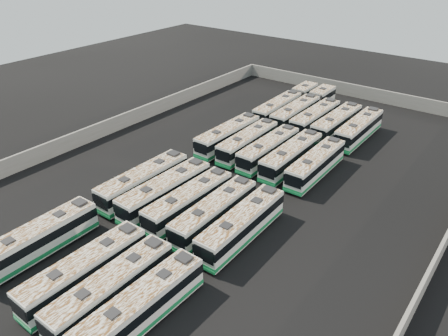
# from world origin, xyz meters

# --- Properties ---
(ground) EXTENTS (140.00, 140.00, 0.00)m
(ground) POSITION_xyz_m (0.00, 0.00, 0.00)
(ground) COLOR black
(ground) RESTS_ON ground
(perimeter_wall) EXTENTS (45.20, 73.20, 2.20)m
(perimeter_wall) POSITION_xyz_m (0.00, 0.00, 1.10)
(perimeter_wall) COLOR #65635E
(perimeter_wall) RESTS_ON ground
(bus_front_far_left) EXTENTS (2.52, 11.28, 3.17)m
(bus_front_far_left) POSITION_xyz_m (-6.34, -20.98, 1.62)
(bus_front_far_left) COLOR #B9BCB5
(bus_front_far_left) RESTS_ON ground
(bus_front_center) EXTENTS (2.44, 11.28, 3.17)m
(bus_front_center) POSITION_xyz_m (0.29, -21.03, 1.62)
(bus_front_center) COLOR #B9BCB5
(bus_front_center) RESTS_ON ground
(bus_front_right) EXTENTS (2.52, 11.22, 3.15)m
(bus_front_right) POSITION_xyz_m (3.53, -21.01, 1.61)
(bus_front_right) COLOR #B9BCB5
(bus_front_right) RESTS_ON ground
(bus_front_far_right) EXTENTS (2.50, 11.19, 3.14)m
(bus_front_far_right) POSITION_xyz_m (6.66, -20.90, 1.61)
(bus_front_far_right) COLOR #B9BCB5
(bus_front_far_right) RESTS_ON ground
(bus_midfront_far_left) EXTENTS (2.49, 11.59, 3.26)m
(bus_midfront_far_left) POSITION_xyz_m (-6.31, -8.34, 1.67)
(bus_midfront_far_left) COLOR #B9BCB5
(bus_midfront_far_left) RESTS_ON ground
(bus_midfront_left) EXTENTS (2.68, 11.66, 3.27)m
(bus_midfront_left) POSITION_xyz_m (-3.01, -8.37, 1.67)
(bus_midfront_left) COLOR #B9BCB5
(bus_midfront_left) RESTS_ON ground
(bus_midfront_center) EXTENTS (2.53, 11.20, 3.14)m
(bus_midfront_center) POSITION_xyz_m (0.17, -8.28, 1.61)
(bus_midfront_center) COLOR #B9BCB5
(bus_midfront_center) RESTS_ON ground
(bus_midfront_right) EXTENTS (2.61, 11.25, 3.15)m
(bus_midfront_right) POSITION_xyz_m (3.46, -8.30, 1.61)
(bus_midfront_right) COLOR #B9BCB5
(bus_midfront_right) RESTS_ON ground
(bus_midfront_far_right) EXTENTS (2.64, 11.46, 3.21)m
(bus_midfront_far_right) POSITION_xyz_m (6.74, -8.36, 1.64)
(bus_midfront_far_right) COLOR #B9BCB5
(bus_midfront_far_right) RESTS_ON ground
(bus_midback_far_left) EXTENTS (2.51, 11.38, 3.20)m
(bus_midback_far_left) POSITION_xyz_m (-6.25, 6.90, 1.64)
(bus_midback_far_left) COLOR #B9BCB5
(bus_midback_far_left) RESTS_ON ground
(bus_midback_left) EXTENTS (2.63, 11.18, 3.13)m
(bus_midback_left) POSITION_xyz_m (-3.04, 6.86, 1.60)
(bus_midback_left) COLOR #B9BCB5
(bus_midback_left) RESTS_ON ground
(bus_midback_center) EXTENTS (2.38, 11.12, 3.13)m
(bus_midback_center) POSITION_xyz_m (0.20, 6.72, 1.60)
(bus_midback_center) COLOR #B9BCB5
(bus_midback_center) RESTS_ON ground
(bus_midback_right) EXTENTS (2.49, 11.42, 3.21)m
(bus_midback_right) POSITION_xyz_m (3.42, 6.74, 1.64)
(bus_midback_right) COLOR #B9BCB5
(bus_midback_right) RESTS_ON ground
(bus_midback_far_right) EXTENTS (2.50, 11.18, 3.14)m
(bus_midback_far_right) POSITION_xyz_m (6.69, 6.68, 1.61)
(bus_midback_far_right) COLOR #B9BCB5
(bus_midback_far_right) RESTS_ON ground
(bus_back_far_left) EXTENTS (2.75, 17.27, 3.12)m
(bus_back_far_left) POSITION_xyz_m (-6.31, 22.51, 1.59)
(bus_back_far_left) COLOR #B9BCB5
(bus_back_far_left) RESTS_ON ground
(bus_back_left) EXTENTS (2.71, 17.63, 3.19)m
(bus_back_left) POSITION_xyz_m (-3.14, 22.42, 1.63)
(bus_back_left) COLOR #B9BCB5
(bus_back_left) RESTS_ON ground
(bus_back_center) EXTENTS (2.44, 11.41, 3.21)m
(bus_back_center) POSITION_xyz_m (0.17, 19.40, 1.64)
(bus_back_center) COLOR #B9BCB5
(bus_back_center) RESTS_ON ground
(bus_back_right) EXTENTS (2.62, 11.54, 3.24)m
(bus_back_right) POSITION_xyz_m (3.43, 19.53, 1.66)
(bus_back_right) COLOR #B9BCB5
(bus_back_right) RESTS_ON ground
(bus_back_far_right) EXTENTS (2.47, 11.51, 3.24)m
(bus_back_far_right) POSITION_xyz_m (6.76, 19.46, 1.66)
(bus_back_far_right) COLOR #B9BCB5
(bus_back_far_right) RESTS_ON ground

